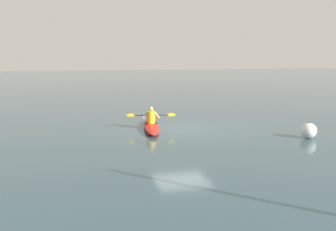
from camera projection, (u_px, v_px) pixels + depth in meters
name	position (u px, v px, depth m)	size (l,w,h in m)	color
ground_plane	(182.00, 129.00, 18.91)	(160.00, 160.00, 0.00)	#334C56
kayak	(151.00, 126.00, 19.02)	(1.43, 4.50, 0.27)	red
kayaker	(151.00, 116.00, 18.92)	(2.29, 0.60, 0.79)	yellow
mooring_buoy_red_near	(309.00, 131.00, 16.85)	(0.65, 0.65, 0.69)	silver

